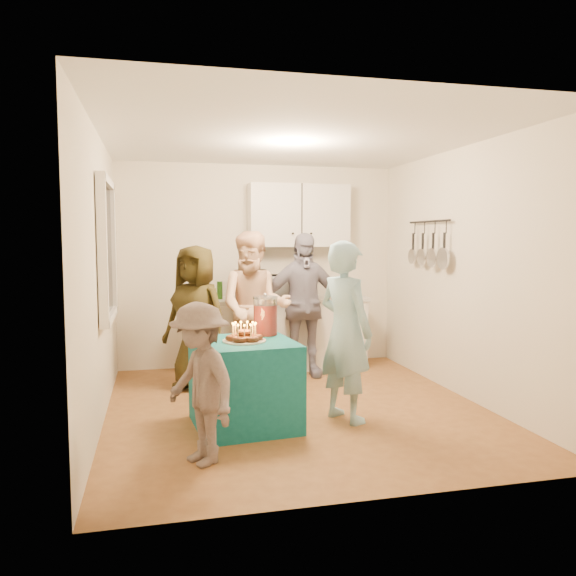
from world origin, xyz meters
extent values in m
plane|color=brown|center=(0.00, 0.00, 0.00)|extent=(4.00, 4.00, 0.00)
plane|color=white|center=(0.00, 0.00, 2.60)|extent=(4.00, 4.00, 0.00)
plane|color=silver|center=(0.00, 2.00, 1.30)|extent=(3.60, 3.60, 0.00)
plane|color=silver|center=(-1.80, 0.00, 1.30)|extent=(4.00, 4.00, 0.00)
plane|color=silver|center=(1.80, 0.00, 1.30)|extent=(4.00, 4.00, 0.00)
cube|color=black|center=(-1.77, 0.30, 1.55)|extent=(0.04, 1.00, 1.20)
cube|color=white|center=(0.20, 1.70, 0.43)|extent=(2.20, 0.58, 0.86)
cube|color=beige|center=(0.20, 1.70, 0.89)|extent=(2.24, 0.62, 0.05)
cube|color=white|center=(0.50, 1.85, 1.95)|extent=(1.30, 0.30, 0.80)
cube|color=black|center=(1.72, 0.70, 1.60)|extent=(0.12, 1.00, 0.60)
imported|color=white|center=(0.10, 1.70, 1.05)|extent=(0.56, 0.43, 0.28)
cube|color=#0F5D66|center=(-0.57, -0.41, 0.38)|extent=(0.93, 0.93, 0.76)
cylinder|color=red|center=(-0.33, -0.14, 0.93)|extent=(0.22, 0.22, 0.34)
imported|color=#9CCDE3|center=(0.34, -0.45, 0.82)|extent=(0.61, 0.71, 1.64)
imported|color=#524517|center=(-0.89, 0.98, 0.79)|extent=(0.92, 0.88, 1.58)
imported|color=#EDA07C|center=(-0.23, 1.04, 0.87)|extent=(0.98, 0.85, 1.74)
imported|color=#160F33|center=(0.39, 1.24, 0.86)|extent=(1.02, 0.45, 1.72)
imported|color=#594A47|center=(-1.02, -1.15, 0.60)|extent=(0.74, 0.89, 1.19)
camera|label=1|loc=(-1.32, -5.21, 1.65)|focal=35.00mm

